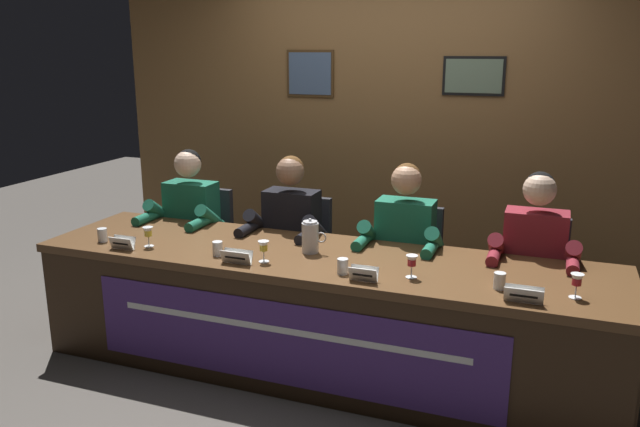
{
  "coord_description": "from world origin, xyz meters",
  "views": [
    {
      "loc": [
        1.25,
        -3.32,
        1.91
      ],
      "look_at": [
        0.0,
        0.0,
        0.98
      ],
      "focal_mm": 35.62,
      "sensor_mm": 36.0,
      "label": 1
    }
  ],
  "objects_px": {
    "chair_center_right": "(407,276)",
    "panelist_far_left": "(186,222)",
    "panelist_far_right": "(533,260)",
    "nameplate_far_right": "(524,295)",
    "nameplate_center_left": "(237,257)",
    "juice_glass_center_left": "(264,247)",
    "juice_glass_far_left": "(148,233)",
    "nameplate_center_right": "(363,274)",
    "nameplate_far_left": "(122,243)",
    "chair_center_left": "(299,263)",
    "water_cup_center_left": "(218,249)",
    "chair_far_left": "(202,251)",
    "juice_glass_far_right": "(577,281)",
    "chair_far_right": "(531,292)",
    "water_cup_far_left": "(102,236)",
    "water_cup_center_right": "(343,267)",
    "conference_table": "(313,297)",
    "water_cup_far_right": "(499,282)",
    "panelist_center_right": "(402,245)",
    "juice_glass_center_right": "(412,262)",
    "panelist_center_left": "(287,233)",
    "water_pitcher_central": "(310,237)"
  },
  "relations": [
    {
      "from": "chair_center_right",
      "to": "panelist_far_left",
      "type": "bearing_deg",
      "value": -172.8
    },
    {
      "from": "panelist_far_right",
      "to": "nameplate_far_right",
      "type": "relative_size",
      "value": 6.64
    },
    {
      "from": "nameplate_center_left",
      "to": "juice_glass_center_left",
      "type": "relative_size",
      "value": 1.45
    },
    {
      "from": "juice_glass_far_left",
      "to": "nameplate_center_right",
      "type": "bearing_deg",
      "value": -4.45
    },
    {
      "from": "juice_glass_far_left",
      "to": "panelist_far_right",
      "type": "xyz_separation_m",
      "value": [
        2.21,
        0.64,
        -0.11
      ]
    },
    {
      "from": "panelist_far_left",
      "to": "nameplate_far_left",
      "type": "height_order",
      "value": "panelist_far_left"
    },
    {
      "from": "chair_center_left",
      "to": "water_cup_center_left",
      "type": "relative_size",
      "value": 10.42
    },
    {
      "from": "chair_far_left",
      "to": "chair_center_left",
      "type": "relative_size",
      "value": 1.0
    },
    {
      "from": "juice_glass_far_right",
      "to": "chair_far_right",
      "type": "bearing_deg",
      "value": 105.28
    },
    {
      "from": "water_cup_far_left",
      "to": "juice_glass_far_right",
      "type": "xyz_separation_m",
      "value": [
        2.77,
        0.05,
        0.05
      ]
    },
    {
      "from": "juice_glass_center_left",
      "to": "nameplate_center_right",
      "type": "bearing_deg",
      "value": -8.87
    },
    {
      "from": "panelist_far_right",
      "to": "water_cup_center_right",
      "type": "bearing_deg",
      "value": -144.36
    },
    {
      "from": "nameplate_far_right",
      "to": "conference_table",
      "type": "bearing_deg",
      "value": 169.26
    },
    {
      "from": "water_cup_far_right",
      "to": "panelist_center_right",
      "type": "bearing_deg",
      "value": 136.67
    },
    {
      "from": "nameplate_center_right",
      "to": "juice_glass_center_right",
      "type": "bearing_deg",
      "value": 32.59
    },
    {
      "from": "nameplate_center_left",
      "to": "water_cup_center_right",
      "type": "distance_m",
      "value": 0.61
    },
    {
      "from": "chair_center_right",
      "to": "nameplate_center_right",
      "type": "relative_size",
      "value": 5.86
    },
    {
      "from": "panelist_far_left",
      "to": "water_cup_far_right",
      "type": "height_order",
      "value": "panelist_far_left"
    },
    {
      "from": "juice_glass_center_left",
      "to": "water_cup_center_right",
      "type": "bearing_deg",
      "value": -3.18
    },
    {
      "from": "water_cup_far_left",
      "to": "juice_glass_far_right",
      "type": "relative_size",
      "value": 0.69
    },
    {
      "from": "chair_center_left",
      "to": "panelist_far_right",
      "type": "bearing_deg",
      "value": -7.2
    },
    {
      "from": "conference_table",
      "to": "nameplate_far_right",
      "type": "distance_m",
      "value": 1.22
    },
    {
      "from": "water_cup_far_left",
      "to": "juice_glass_center_left",
      "type": "distance_m",
      "value": 1.12
    },
    {
      "from": "juice_glass_center_left",
      "to": "chair_center_right",
      "type": "height_order",
      "value": "chair_center_right"
    },
    {
      "from": "panelist_center_right",
      "to": "chair_far_right",
      "type": "distance_m",
      "value": 0.86
    },
    {
      "from": "conference_table",
      "to": "juice_glass_far_right",
      "type": "distance_m",
      "value": 1.44
    },
    {
      "from": "water_cup_far_left",
      "to": "water_cup_center_left",
      "type": "xyz_separation_m",
      "value": [
        0.81,
        0.01,
        0.0
      ]
    },
    {
      "from": "conference_table",
      "to": "panelist_far_right",
      "type": "distance_m",
      "value": 1.31
    },
    {
      "from": "chair_far_left",
      "to": "juice_glass_far_right",
      "type": "xyz_separation_m",
      "value": [
        2.58,
        -0.8,
        0.39
      ]
    },
    {
      "from": "chair_far_left",
      "to": "chair_far_right",
      "type": "relative_size",
      "value": 1.0
    },
    {
      "from": "water_cup_far_left",
      "to": "juice_glass_center_left",
      "type": "bearing_deg",
      "value": 0.08
    },
    {
      "from": "nameplate_far_left",
      "to": "juice_glass_far_right",
      "type": "distance_m",
      "value": 2.55
    },
    {
      "from": "panelist_center_left",
      "to": "nameplate_center_left",
      "type": "bearing_deg",
      "value": -89.17
    },
    {
      "from": "conference_table",
      "to": "panelist_far_left",
      "type": "xyz_separation_m",
      "value": [
        -1.18,
        0.53,
        0.2
      ]
    },
    {
      "from": "water_cup_far_left",
      "to": "chair_far_right",
      "type": "distance_m",
      "value": 2.71
    },
    {
      "from": "conference_table",
      "to": "juice_glass_far_left",
      "type": "relative_size",
      "value": 27.77
    },
    {
      "from": "water_cup_far_left",
      "to": "panelist_center_right",
      "type": "xyz_separation_m",
      "value": [
        1.76,
        0.66,
        -0.06
      ]
    },
    {
      "from": "chair_far_left",
      "to": "juice_glass_center_left",
      "type": "height_order",
      "value": "chair_far_left"
    },
    {
      "from": "juice_glass_center_right",
      "to": "nameplate_far_right",
      "type": "relative_size",
      "value": 0.68
    },
    {
      "from": "panelist_center_left",
      "to": "panelist_center_right",
      "type": "xyz_separation_m",
      "value": [
        0.79,
        0.0,
        0.0
      ]
    },
    {
      "from": "chair_center_left",
      "to": "juice_glass_far_left",
      "type": "bearing_deg",
      "value": -127.42
    },
    {
      "from": "chair_far_left",
      "to": "water_cup_far_right",
      "type": "relative_size",
      "value": 10.42
    },
    {
      "from": "chair_center_right",
      "to": "panelist_far_right",
      "type": "bearing_deg",
      "value": -14.18
    },
    {
      "from": "nameplate_center_left",
      "to": "juice_glass_center_right",
      "type": "relative_size",
      "value": 1.45
    },
    {
      "from": "nameplate_center_left",
      "to": "water_cup_center_right",
      "type": "relative_size",
      "value": 2.12
    },
    {
      "from": "juice_glass_center_left",
      "to": "juice_glass_far_right",
      "type": "distance_m",
      "value": 1.65
    },
    {
      "from": "panelist_far_left",
      "to": "water_pitcher_central",
      "type": "height_order",
      "value": "panelist_far_left"
    },
    {
      "from": "chair_center_right",
      "to": "chair_far_right",
      "type": "relative_size",
      "value": 1.0
    },
    {
      "from": "juice_glass_far_left",
      "to": "nameplate_center_right",
      "type": "height_order",
      "value": "juice_glass_far_left"
    },
    {
      "from": "panelist_center_right",
      "to": "nameplate_far_right",
      "type": "distance_m",
      "value": 1.08
    }
  ]
}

